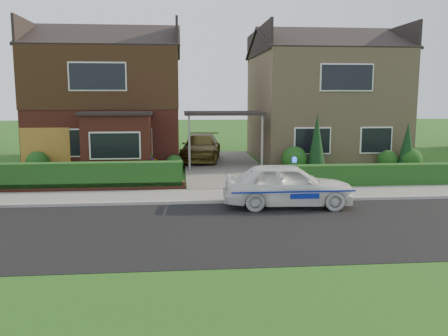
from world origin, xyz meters
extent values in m
plane|color=#214E14|center=(0.00, 0.00, 0.00)|extent=(120.00, 120.00, 0.00)
cube|color=black|center=(0.00, 0.00, 0.00)|extent=(60.00, 6.00, 0.02)
cube|color=#9E9993|center=(0.00, 3.05, 0.06)|extent=(60.00, 0.16, 0.12)
cube|color=slate|center=(0.00, 4.10, 0.05)|extent=(60.00, 2.00, 0.10)
cube|color=#214E14|center=(0.00, -5.00, 0.00)|extent=(60.00, 4.00, 0.01)
cube|color=#666059|center=(0.00, 11.00, 0.06)|extent=(3.80, 12.00, 0.12)
cube|color=maroon|center=(-5.80, 14.00, 2.90)|extent=(7.20, 8.00, 5.80)
cube|color=white|center=(-7.38, 9.98, 1.40)|extent=(1.80, 0.08, 1.30)
cube|color=white|center=(-4.22, 9.98, 1.40)|extent=(1.60, 0.08, 1.30)
cube|color=white|center=(-5.80, 9.98, 4.40)|extent=(2.60, 0.08, 1.30)
cube|color=black|center=(-5.80, 14.00, 4.35)|extent=(7.26, 8.06, 2.90)
cube|color=maroon|center=(-4.94, 9.30, 1.35)|extent=(3.00, 1.40, 2.70)
cube|color=black|center=(-4.94, 9.30, 2.77)|extent=(3.20, 1.60, 0.14)
cube|color=tan|center=(5.80, 14.00, 2.90)|extent=(7.20, 8.00, 5.80)
cube|color=white|center=(4.22, 9.98, 1.40)|extent=(1.80, 0.08, 1.30)
cube|color=white|center=(7.38, 9.98, 1.40)|extent=(1.60, 0.08, 1.30)
cube|color=white|center=(5.80, 9.98, 4.40)|extent=(2.60, 0.08, 1.30)
cube|color=black|center=(0.00, 11.00, 2.70)|extent=(3.80, 3.00, 0.14)
cylinder|color=gray|center=(-1.70, 9.60, 1.35)|extent=(0.10, 0.10, 2.70)
cylinder|color=gray|center=(1.70, 9.60, 1.35)|extent=(0.10, 0.10, 2.70)
cube|color=brown|center=(-8.25, 9.96, 1.05)|extent=(2.20, 0.10, 2.10)
cube|color=maroon|center=(-5.80, 5.30, 0.18)|extent=(7.70, 0.25, 0.36)
cube|color=#133D16|center=(-5.80, 5.45, 0.00)|extent=(7.50, 0.55, 0.90)
cube|color=#133D16|center=(5.80, 5.35, 0.00)|extent=(7.50, 0.55, 0.80)
sphere|color=#133D16|center=(-8.50, 9.50, 0.54)|extent=(1.08, 1.08, 1.08)
sphere|color=#133D16|center=(-4.00, 9.30, 0.66)|extent=(1.32, 1.32, 1.32)
sphere|color=#133D16|center=(-2.40, 9.60, 0.42)|extent=(0.84, 0.84, 0.84)
sphere|color=#133D16|center=(3.20, 9.40, 0.60)|extent=(1.20, 1.20, 1.20)
sphere|color=#133D16|center=(7.80, 9.50, 0.48)|extent=(0.96, 0.96, 0.96)
sphere|color=#133D16|center=(8.80, 9.20, 0.54)|extent=(1.08, 1.08, 1.08)
cone|color=black|center=(4.20, 9.20, 1.30)|extent=(0.90, 0.90, 2.60)
cone|color=black|center=(8.60, 9.20, 1.10)|extent=(0.90, 0.90, 2.20)
imported|color=white|center=(1.29, 2.40, 0.70)|extent=(1.90, 4.22, 1.41)
sphere|color=#193FF2|center=(1.49, 2.40, 1.49)|extent=(0.17, 0.17, 0.17)
cube|color=navy|center=(1.29, 1.56, 0.65)|extent=(3.80, 0.02, 0.05)
cube|color=navy|center=(1.29, 3.24, 0.65)|extent=(3.80, 0.01, 0.05)
ellipsoid|color=black|center=(0.13, 2.30, 0.98)|extent=(0.22, 0.17, 0.21)
sphere|color=white|center=(0.15, 2.24, 0.97)|extent=(0.11, 0.11, 0.11)
sphere|color=black|center=(0.15, 2.28, 1.12)|extent=(0.13, 0.13, 0.13)
cone|color=black|center=(0.11, 2.29, 1.19)|extent=(0.04, 0.04, 0.05)
cone|color=black|center=(0.20, 2.29, 1.19)|extent=(0.04, 0.04, 0.05)
imported|color=brown|center=(-1.00, 13.03, 0.81)|extent=(2.52, 4.94, 1.37)
imported|color=gray|center=(-7.31, 6.56, 0.39)|extent=(0.46, 0.36, 0.78)
imported|color=gray|center=(-2.50, 6.00, 0.37)|extent=(0.51, 0.47, 0.74)
imported|color=gray|center=(-3.26, 8.54, 0.42)|extent=(0.58, 0.58, 0.84)
camera|label=1|loc=(-2.13, -12.22, 3.52)|focal=38.00mm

